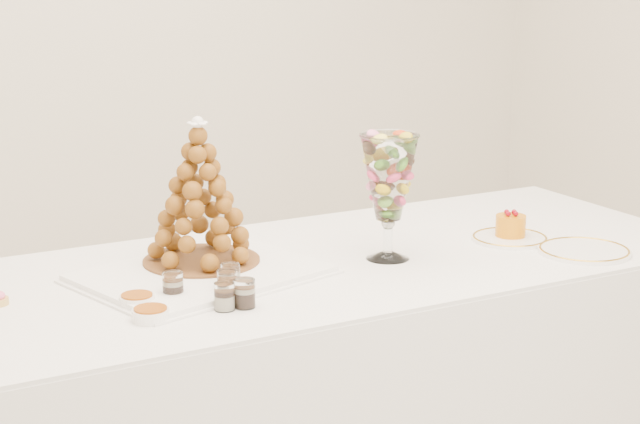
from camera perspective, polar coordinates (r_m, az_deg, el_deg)
buffet_table at (r=2.99m, az=-0.13°, el=-10.36°), size 2.23×0.94×0.84m
lace_tray at (r=2.72m, az=-6.36°, el=-3.31°), size 0.64×0.54×0.02m
macaron_vase at (r=2.82m, az=3.69°, el=1.76°), size 0.15×0.15×0.34m
cake_plate at (r=3.09m, az=10.08°, el=-1.40°), size 0.22×0.22×0.01m
spare_plate at (r=3.01m, az=13.91°, el=-2.03°), size 0.25×0.25×0.01m
verrine_a at (r=2.56m, az=-7.85°, el=-3.93°), size 0.05×0.05×0.07m
verrine_b at (r=2.56m, az=-4.97°, el=-3.83°), size 0.06×0.06×0.07m
verrine_c at (r=2.62m, az=-4.80°, el=-3.44°), size 0.06×0.06×0.06m
verrine_d at (r=2.48m, az=-5.12°, el=-4.51°), size 0.06×0.06×0.06m
verrine_e at (r=2.49m, az=-4.05°, el=-4.35°), size 0.06×0.06×0.07m
ramekin_back at (r=2.53m, az=-9.73°, el=-4.70°), size 0.08×0.08×0.03m
ramekin_front at (r=2.44m, az=-9.02°, el=-5.44°), size 0.08×0.08×0.03m
croquembouche at (r=2.75m, az=-6.44°, el=1.05°), size 0.30×0.30×0.38m
mousse_cake at (r=3.09m, az=10.13°, el=-0.70°), size 0.09×0.09×0.08m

